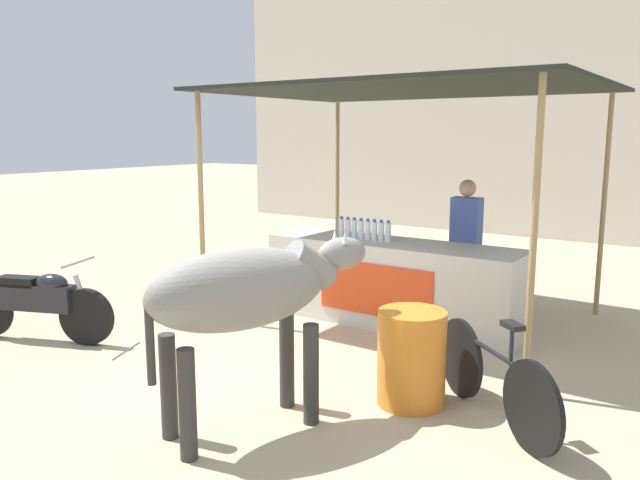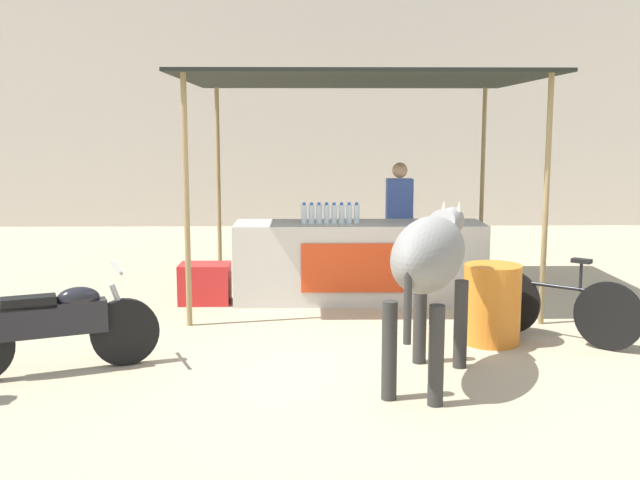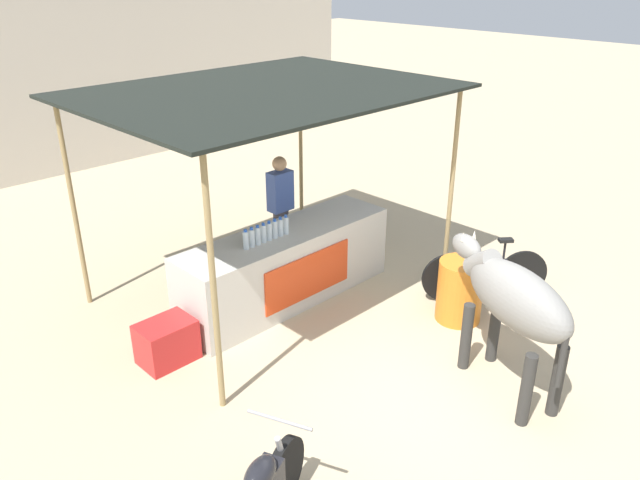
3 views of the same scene
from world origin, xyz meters
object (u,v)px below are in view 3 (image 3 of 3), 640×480
at_px(cow, 513,299).
at_px(bicycle_leaning, 485,275).
at_px(stall_counter, 287,266).
at_px(water_barrel, 460,291).
at_px(vendor_behind_counter, 281,212).
at_px(cooler_box, 167,342).

xyz_separation_m(cow, bicycle_leaning, (1.45, 1.13, -0.68)).
bearing_deg(bicycle_leaning, cow, -142.15).
distance_m(stall_counter, water_barrel, 2.19).
bearing_deg(stall_counter, vendor_behind_counter, 52.53).
bearing_deg(stall_counter, water_barrel, -57.68).
bearing_deg(cooler_box, vendor_behind_counter, 19.22).
height_order(cooler_box, water_barrel, water_barrel).
height_order(stall_counter, bicycle_leaning, stall_counter).
bearing_deg(cow, water_barrel, 53.71).
bearing_deg(water_barrel, bicycle_leaning, 4.43).
distance_m(cooler_box, cow, 3.70).
bearing_deg(cooler_box, bicycle_leaning, -24.76).
bearing_deg(water_barrel, cooler_box, 149.94).
distance_m(cooler_box, water_barrel, 3.51).
relative_size(vendor_behind_counter, cow, 0.91).
distance_m(cow, bicycle_leaning, 1.96).
distance_m(stall_counter, bicycle_leaning, 2.57).
distance_m(stall_counter, cooler_box, 1.88).
bearing_deg(vendor_behind_counter, water_barrel, -77.13).
height_order(vendor_behind_counter, water_barrel, vendor_behind_counter).
distance_m(vendor_behind_counter, water_barrel, 2.71).
bearing_deg(cow, vendor_behind_counter, 86.94).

